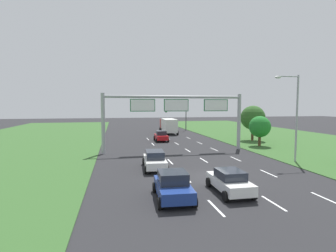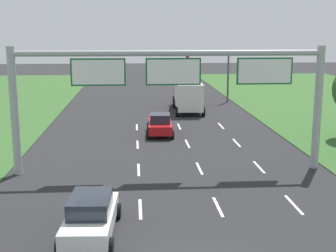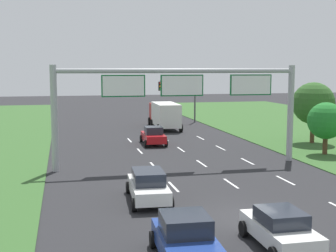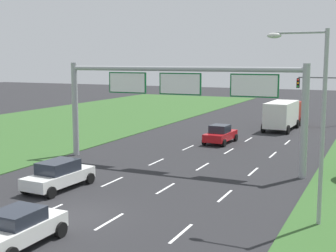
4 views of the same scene
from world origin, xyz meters
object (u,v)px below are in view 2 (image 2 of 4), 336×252
object	(u,v)px
car_near_red	(160,124)
box_truck	(187,94)
car_mid_lane	(91,215)
traffic_light_mast	(211,67)
sign_gantry	(173,84)

from	to	relation	value
car_near_red	box_truck	size ratio (longest dim) A/B	0.51
car_mid_lane	traffic_light_mast	size ratio (longest dim) A/B	0.81
car_near_red	traffic_light_mast	bearing A→B (deg)	69.89
car_near_red	traffic_light_mast	distance (m)	17.43
box_truck	sign_gantry	world-z (taller)	sign_gantry
car_near_red	sign_gantry	world-z (taller)	sign_gantry
sign_gantry	traffic_light_mast	size ratio (longest dim) A/B	3.08
car_mid_lane	sign_gantry	bearing A→B (deg)	68.10
car_mid_lane	sign_gantry	distance (m)	9.99
sign_gantry	box_truck	bearing A→B (deg)	81.08
box_truck	sign_gantry	xyz separation A→B (m)	(-3.17, -20.20, 3.33)
traffic_light_mast	car_mid_lane	bearing A→B (deg)	-106.84
sign_gantry	traffic_light_mast	bearing A→B (deg)	76.03
car_mid_lane	traffic_light_mast	xyz separation A→B (m)	(10.15, 33.54, 3.05)
box_truck	traffic_light_mast	size ratio (longest dim) A/B	1.47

